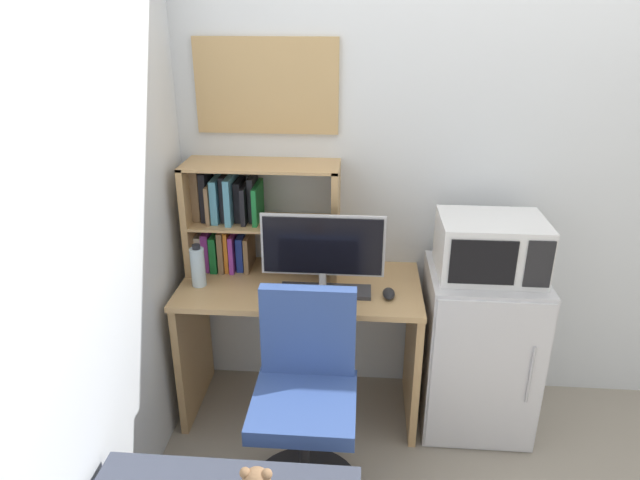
{
  "coord_description": "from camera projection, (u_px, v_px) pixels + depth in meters",
  "views": [
    {
      "loc": [
        -0.66,
        -2.78,
        2.04
      ],
      "look_at": [
        -0.85,
        -0.32,
        1.01
      ],
      "focal_mm": 31.64,
      "sensor_mm": 36.0,
      "label": 1
    }
  ],
  "objects": [
    {
      "name": "wall_back",
      "position": [
        578.0,
        167.0,
        2.79
      ],
      "size": [
        6.4,
        0.04,
        2.6
      ],
      "primitive_type": "cube",
      "color": "silver",
      "rests_on": "ground_plane"
    },
    {
      "name": "microwave",
      "position": [
        490.0,
        247.0,
        2.64
      ],
      "size": [
        0.48,
        0.37,
        0.28
      ],
      "color": "silver",
      "rests_on": "mini_fridge"
    },
    {
      "name": "computer_mouse",
      "position": [
        389.0,
        294.0,
        2.67
      ],
      "size": [
        0.06,
        0.11,
        0.04
      ],
      "primitive_type": "ellipsoid",
      "color": "black",
      "rests_on": "desk"
    },
    {
      "name": "water_bottle",
      "position": [
        198.0,
        267.0,
        2.75
      ],
      "size": [
        0.07,
        0.07,
        0.22
      ],
      "color": "silver",
      "rests_on": "desk"
    },
    {
      "name": "desk",
      "position": [
        301.0,
        324.0,
        2.9
      ],
      "size": [
        1.19,
        0.59,
        0.76
      ],
      "color": "tan",
      "rests_on": "ground_plane"
    },
    {
      "name": "wall_corkboard",
      "position": [
        267.0,
        86.0,
        2.72
      ],
      "size": [
        0.7,
        0.02,
        0.46
      ],
      "primitive_type": "cube",
      "color": "tan"
    },
    {
      "name": "mini_fridge",
      "position": [
        477.0,
        349.0,
        2.86
      ],
      "size": [
        0.54,
        0.52,
        0.86
      ],
      "color": "silver",
      "rests_on": "ground_plane"
    },
    {
      "name": "keyboard",
      "position": [
        326.0,
        291.0,
        2.71
      ],
      "size": [
        0.44,
        0.13,
        0.02
      ],
      "primitive_type": "cube",
      "color": "#333338",
      "rests_on": "desk"
    },
    {
      "name": "monitor",
      "position": [
        323.0,
        250.0,
        2.61
      ],
      "size": [
        0.58,
        0.19,
        0.4
      ],
      "color": "#B7B7BC",
      "rests_on": "desk"
    },
    {
      "name": "desk_chair",
      "position": [
        306.0,
        410.0,
        2.44
      ],
      "size": [
        0.5,
        0.5,
        0.95
      ],
      "color": "black",
      "rests_on": "ground_plane"
    },
    {
      "name": "hutch_bookshelf",
      "position": [
        241.0,
        215.0,
        2.87
      ],
      "size": [
        0.77,
        0.28,
        0.57
      ],
      "color": "tan",
      "rests_on": "desk"
    }
  ]
}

